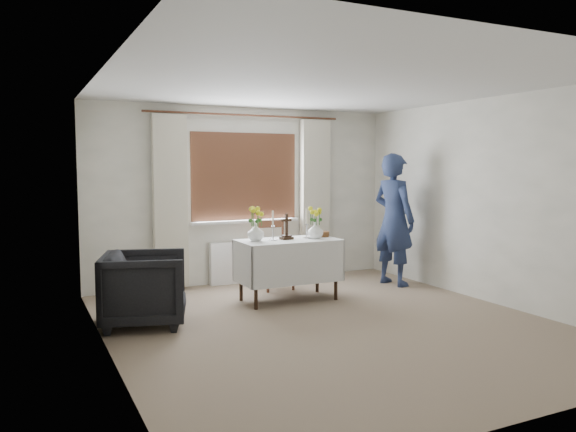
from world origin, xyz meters
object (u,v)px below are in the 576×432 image
object	(u,v)px
armchair	(145,288)
person	(394,220)
wooden_chair	(275,255)
wooden_cross	(287,227)
altar_table	(289,270)
flower_vase_left	(256,232)
flower_vase_right	(315,230)

from	to	relation	value
armchair	person	world-z (taller)	person
wooden_chair	person	bearing A→B (deg)	-14.28
armchair	person	xyz separation A→B (m)	(3.58, 0.52, 0.53)
wooden_cross	altar_table	bearing A→B (deg)	-79.36
wooden_chair	altar_table	bearing A→B (deg)	-98.62
wooden_cross	flower_vase_left	world-z (taller)	wooden_cross
person	flower_vase_right	bearing A→B (deg)	87.84
armchair	flower_vase_right	bearing A→B (deg)	-66.75
person	flower_vase_left	bearing A→B (deg)	80.95
altar_table	wooden_chair	xyz separation A→B (m)	(0.13, 0.68, 0.09)
altar_table	wooden_cross	distance (m)	0.54
altar_table	person	distance (m)	1.83
wooden_cross	person	bearing A→B (deg)	-2.45
altar_table	armchair	size ratio (longest dim) A/B	1.45
flower_vase_right	person	bearing A→B (deg)	10.24
altar_table	wooden_cross	xyz separation A→B (m)	(-0.01, 0.03, 0.54)
wooden_chair	armchair	world-z (taller)	wooden_chair
flower_vase_left	flower_vase_right	distance (m)	0.77
armchair	flower_vase_left	world-z (taller)	flower_vase_left
wooden_cross	flower_vase_left	xyz separation A→B (m)	(-0.40, 0.04, -0.05)
wooden_chair	wooden_cross	world-z (taller)	wooden_cross
person	wooden_cross	distance (m)	1.76
armchair	wooden_cross	size ratio (longest dim) A/B	2.66
altar_table	wooden_chair	bearing A→B (deg)	78.99
altar_table	flower_vase_right	bearing A→B (deg)	-8.18
person	flower_vase_left	size ratio (longest dim) A/B	8.65
altar_table	flower_vase_left	size ratio (longest dim) A/B	5.82
wooden_chair	flower_vase_right	bearing A→B (deg)	-71.00
armchair	person	size ratio (longest dim) A/B	0.46
altar_table	wooden_cross	world-z (taller)	wooden_cross
armchair	wooden_chair	bearing A→B (deg)	-46.83
flower_vase_left	flower_vase_right	world-z (taller)	flower_vase_left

